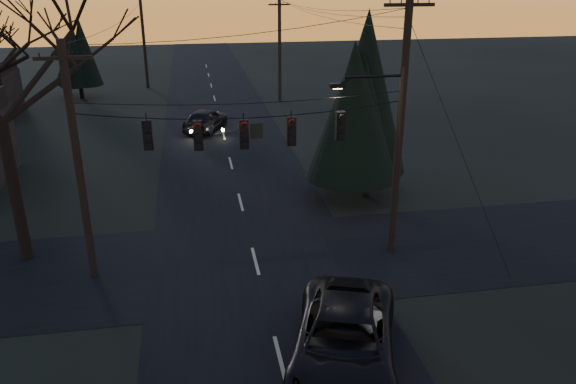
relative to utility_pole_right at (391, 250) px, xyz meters
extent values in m
cube|color=black|center=(-5.50, 10.00, 0.01)|extent=(8.00, 120.00, 0.02)
cube|color=black|center=(-5.50, 0.00, 0.01)|extent=(60.00, 7.00, 0.02)
cylinder|color=black|center=(-5.75, 0.00, 6.10)|extent=(11.50, 0.04, 0.04)
cylinder|color=black|center=(-14.27, 1.84, 2.70)|extent=(0.44, 0.44, 5.40)
cylinder|color=black|center=(0.77, 5.78, 0.80)|extent=(0.36, 0.36, 1.60)
cone|color=black|center=(0.77, 5.78, 4.74)|extent=(4.49, 4.49, 7.09)
cylinder|color=black|center=(-19.42, 18.78, 2.26)|extent=(0.44, 0.44, 4.53)
cylinder|color=black|center=(-16.94, 32.13, 0.80)|extent=(0.36, 0.36, 1.60)
cone|color=black|center=(-16.94, 32.13, 3.89)|extent=(3.56, 3.56, 5.38)
imported|color=black|center=(-3.77, -6.55, 0.85)|extent=(4.61, 6.68, 1.70)
imported|color=black|center=(-6.63, 19.50, 0.79)|extent=(3.61, 4.97, 1.57)
camera|label=1|loc=(-7.58, -19.13, 10.51)|focal=35.00mm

